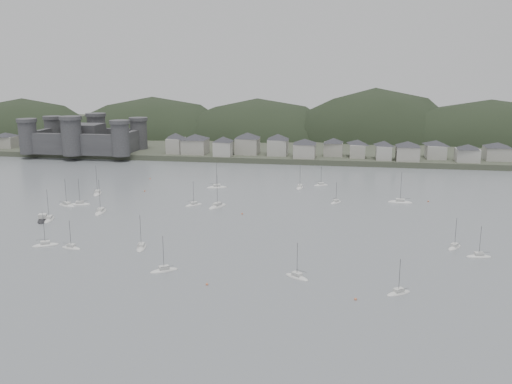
# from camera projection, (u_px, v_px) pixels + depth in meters

# --- Properties ---
(ground) EXTENTS (900.00, 900.00, 0.00)m
(ground) POSITION_uv_depth(u_px,v_px,m) (207.00, 280.00, 140.79)
(ground) COLOR slate
(ground) RESTS_ON ground
(far_shore_land) EXTENTS (900.00, 250.00, 3.00)m
(far_shore_land) POSITION_uv_depth(u_px,v_px,m) (304.00, 135.00, 424.20)
(far_shore_land) COLOR #383D2D
(far_shore_land) RESTS_ON ground
(forested_ridge) EXTENTS (851.55, 103.94, 102.57)m
(forested_ridge) POSITION_uv_depth(u_px,v_px,m) (308.00, 157.00, 401.62)
(forested_ridge) COLOR black
(forested_ridge) RESTS_ON ground
(castle) EXTENTS (66.00, 43.00, 20.00)m
(castle) POSITION_uv_depth(u_px,v_px,m) (85.00, 138.00, 330.69)
(castle) COLOR #38383B
(castle) RESTS_ON far_shore_land
(waterfront_town) EXTENTS (451.48, 28.46, 12.92)m
(waterfront_town) POSITION_uv_depth(u_px,v_px,m) (380.00, 148.00, 307.05)
(waterfront_town) COLOR #A39F95
(waterfront_town) RESTS_ON far_shore_land
(moored_fleet) EXTENTS (251.87, 137.10, 13.54)m
(moored_fleet) POSITION_uv_depth(u_px,v_px,m) (198.00, 221.00, 193.28)
(moored_fleet) COLOR silver
(moored_fleet) RESTS_ON ground
(motor_launch_far) EXTENTS (6.14, 9.65, 4.15)m
(motor_launch_far) POSITION_uv_depth(u_px,v_px,m) (43.00, 220.00, 194.71)
(motor_launch_far) COLOR black
(motor_launch_far) RESTS_ON ground
(mooring_buoys) EXTENTS (170.62, 127.05, 0.70)m
(mooring_buoys) POSITION_uv_depth(u_px,v_px,m) (243.00, 222.00, 192.18)
(mooring_buoys) COLOR #CE6C44
(mooring_buoys) RESTS_ON ground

